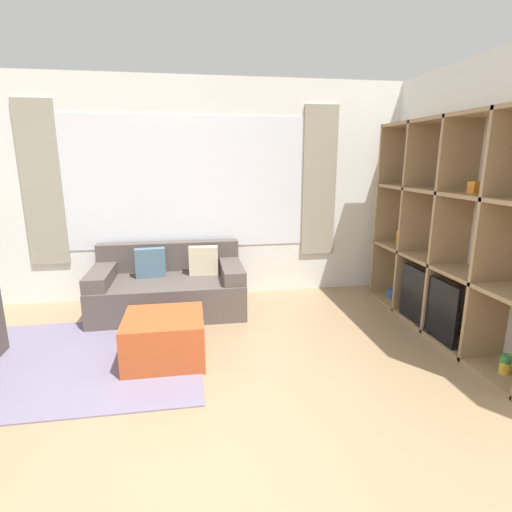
# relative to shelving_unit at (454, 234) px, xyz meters

# --- Properties ---
(ground_plane) EXTENTS (16.00, 16.00, 0.00)m
(ground_plane) POSITION_rel_shelving_unit_xyz_m (-2.56, -1.63, -1.03)
(ground_plane) COLOR #9E7F5B
(wall_back) EXTENTS (6.69, 0.11, 2.70)m
(wall_back) POSITION_rel_shelving_unit_xyz_m (-2.56, 1.61, 0.33)
(wall_back) COLOR white
(wall_back) RESTS_ON ground_plane
(wall_right) EXTENTS (0.07, 4.41, 2.70)m
(wall_right) POSITION_rel_shelving_unit_xyz_m (0.22, -0.02, 0.32)
(wall_right) COLOR white
(wall_right) RESTS_ON ground_plane
(area_rug) EXTENTS (2.20, 1.74, 0.01)m
(area_rug) POSITION_rel_shelving_unit_xyz_m (-3.59, -0.04, -1.02)
(area_rug) COLOR slate
(area_rug) RESTS_ON ground_plane
(shelving_unit) EXTENTS (0.44, 2.44, 2.14)m
(shelving_unit) POSITION_rel_shelving_unit_xyz_m (0.00, 0.00, 0.00)
(shelving_unit) COLOR silver
(shelving_unit) RESTS_ON ground_plane
(couch_main) EXTENTS (1.70, 0.97, 0.75)m
(couch_main) POSITION_rel_shelving_unit_xyz_m (-2.82, 1.09, -0.75)
(couch_main) COLOR #564C47
(couch_main) RESTS_ON ground_plane
(ottoman) EXTENTS (0.69, 0.65, 0.41)m
(ottoman) POSITION_rel_shelving_unit_xyz_m (-2.81, -0.14, -0.82)
(ottoman) COLOR #B74C23
(ottoman) RESTS_ON ground_plane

